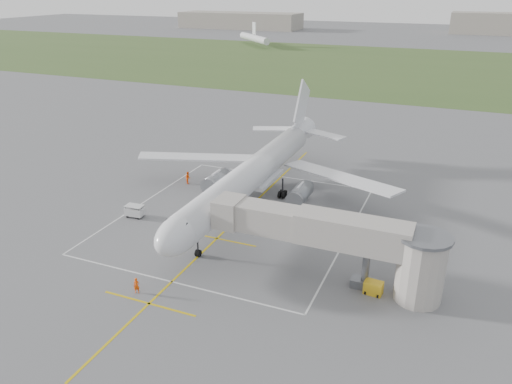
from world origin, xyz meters
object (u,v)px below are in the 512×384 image
at_px(jet_bridge, 344,241).
at_px(airliner, 253,174).
at_px(ramp_worker_nose, 137,286).
at_px(gpu_unit, 373,288).
at_px(ramp_worker_wing, 188,178).
at_px(baggage_cart, 135,211).

bearing_deg(jet_bridge, airliner, 137.81).
bearing_deg(ramp_worker_nose, airliner, 63.15).
distance_m(gpu_unit, ramp_worker_wing, 35.86).
bearing_deg(ramp_worker_nose, gpu_unit, 0.60).
xyz_separation_m(airliner, gpu_unit, (19.02, -14.97, -3.75)).
relative_size(jet_bridge, baggage_cart, 9.91).
bearing_deg(ramp_worker_wing, ramp_worker_nose, 156.30).
relative_size(baggage_cart, ramp_worker_wing, 1.28).
xyz_separation_m(gpu_unit, ramp_worker_nose, (-21.06, -8.73, 0.17)).
height_order(baggage_cart, ramp_worker_nose, ramp_worker_nose).
relative_size(jet_bridge, ramp_worker_wing, 12.72).
bearing_deg(ramp_worker_wing, airliner, -148.92).
distance_m(airliner, ramp_worker_nose, 24.05).
distance_m(gpu_unit, baggage_cart, 31.82).
distance_m(jet_bridge, baggage_cart, 28.72).
bearing_deg(jet_bridge, gpu_unit, -12.34).
bearing_deg(jet_bridge, ramp_worker_wing, 147.68).
height_order(baggage_cart, ramp_worker_wing, ramp_worker_wing).
distance_m(jet_bridge, gpu_unit, 5.31).
bearing_deg(ramp_worker_wing, gpu_unit, -164.26).
relative_size(airliner, jet_bridge, 2.00).
height_order(jet_bridge, ramp_worker_nose, jet_bridge).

